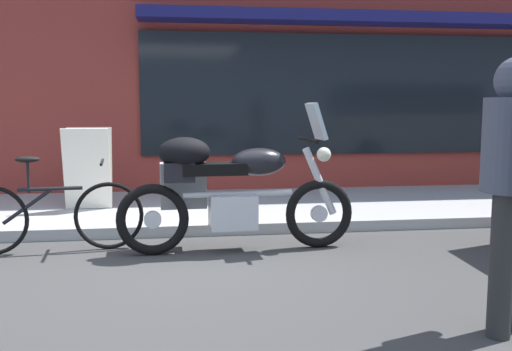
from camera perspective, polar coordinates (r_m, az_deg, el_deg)
name	(u,v)px	position (r m, az deg, el deg)	size (l,w,h in m)	color
ground_plane	(175,266)	(5.04, -8.12, -8.97)	(80.00, 80.00, 0.00)	#3C3C3C
touring_motorcycle	(224,188)	(5.39, -3.18, -1.21)	(2.27, 0.62, 1.41)	black
parked_bicycle	(51,215)	(5.71, -19.85, -3.70)	(1.70, 0.48, 0.92)	black
sandwich_board_sign	(88,168)	(7.28, -16.45, 0.71)	(0.55, 0.42, 0.99)	silver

